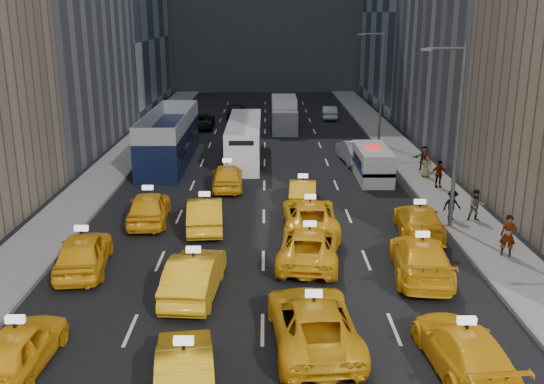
# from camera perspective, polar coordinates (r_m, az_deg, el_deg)

# --- Properties ---
(ground) EXTENTS (160.00, 160.00, 0.00)m
(ground) POSITION_cam_1_polar(r_m,az_deg,el_deg) (19.43, -0.94, -15.71)
(ground) COLOR black
(ground) RESTS_ON ground
(sidewalk_west) EXTENTS (3.00, 90.00, 0.15)m
(sidewalk_west) POSITION_cam_1_polar(r_m,az_deg,el_deg) (44.01, -14.53, 2.45)
(sidewalk_west) COLOR gray
(sidewalk_west) RESTS_ON ground
(sidewalk_east) EXTENTS (3.00, 90.00, 0.15)m
(sidewalk_east) POSITION_cam_1_polar(r_m,az_deg,el_deg) (43.93, 13.13, 2.53)
(sidewalk_east) COLOR gray
(sidewalk_east) RESTS_ON ground
(curb_west) EXTENTS (0.15, 90.00, 0.18)m
(curb_west) POSITION_cam_1_polar(r_m,az_deg,el_deg) (43.68, -12.68, 2.50)
(curb_west) COLOR slate
(curb_west) RESTS_ON ground
(curb_east) EXTENTS (0.15, 90.00, 0.18)m
(curb_east) POSITION_cam_1_polar(r_m,az_deg,el_deg) (43.61, 11.28, 2.56)
(curb_east) COLOR slate
(curb_east) RESTS_ON ground
(streetlight_near) EXTENTS (2.15, 0.22, 9.00)m
(streetlight_near) POSITION_cam_1_polar(r_m,az_deg,el_deg) (30.33, 16.88, 5.46)
(streetlight_near) COLOR #595B60
(streetlight_near) RESTS_ON ground
(streetlight_far) EXTENTS (2.15, 0.22, 9.00)m
(streetlight_far) POSITION_cam_1_polar(r_m,az_deg,el_deg) (49.57, 10.13, 9.95)
(streetlight_far) COLOR #595B60
(streetlight_far) RESTS_ON ground
(taxi_4) EXTENTS (1.98, 4.38, 1.46)m
(taxi_4) POSITION_cam_1_polar(r_m,az_deg,el_deg) (20.21, -22.72, -13.37)
(taxi_4) COLOR #FEB115
(taxi_4) RESTS_ON ground
(taxi_5) EXTENTS (2.16, 4.68, 1.49)m
(taxi_5) POSITION_cam_1_polar(r_m,az_deg,el_deg) (17.81, -8.19, -16.36)
(taxi_5) COLOR #FEB115
(taxi_5) RESTS_ON ground
(taxi_6) EXTENTS (3.06, 5.87, 1.58)m
(taxi_6) POSITION_cam_1_polar(r_m,az_deg,el_deg) (20.01, 3.90, -12.11)
(taxi_6) COLOR #FEB115
(taxi_6) RESTS_ON ground
(taxi_7) EXTENTS (2.41, 5.11, 1.44)m
(taxi_7) POSITION_cam_1_polar(r_m,az_deg,el_deg) (19.57, 17.61, -13.87)
(taxi_7) COLOR #FEB115
(taxi_7) RESTS_ON ground
(taxi_8) EXTENTS (2.51, 5.04, 1.65)m
(taxi_8) POSITION_cam_1_polar(r_m,az_deg,el_deg) (26.47, -17.32, -5.40)
(taxi_8) COLOR #FEB115
(taxi_8) RESTS_ON ground
(taxi_9) EXTENTS (2.12, 5.08, 1.63)m
(taxi_9) POSITION_cam_1_polar(r_m,az_deg,el_deg) (23.36, -7.32, -7.75)
(taxi_9) COLOR #FEB115
(taxi_9) RESTS_ON ground
(taxi_10) EXTENTS (3.17, 5.73, 1.52)m
(taxi_10) POSITION_cam_1_polar(r_m,az_deg,el_deg) (26.22, 3.54, -5.01)
(taxi_10) COLOR #FEB115
(taxi_10) RESTS_ON ground
(taxi_11) EXTENTS (2.84, 5.71, 1.59)m
(taxi_11) POSITION_cam_1_polar(r_m,az_deg,el_deg) (25.52, 13.84, -6.02)
(taxi_11) COLOR #FEB115
(taxi_11) RESTS_ON ground
(taxi_12) EXTENTS (2.28, 4.96, 1.65)m
(taxi_12) POSITION_cam_1_polar(r_m,az_deg,el_deg) (31.60, -11.52, -1.41)
(taxi_12) COLOR #FEB115
(taxi_12) RESTS_ON ground
(taxi_13) EXTENTS (2.09, 4.96, 1.59)m
(taxi_13) POSITION_cam_1_polar(r_m,az_deg,el_deg) (30.26, -6.31, -2.02)
(taxi_13) COLOR #FEB115
(taxi_13) RESTS_ON ground
(taxi_14) EXTENTS (2.60, 5.60, 1.55)m
(taxi_14) POSITION_cam_1_polar(r_m,az_deg,el_deg) (29.84, 3.58, -2.26)
(taxi_14) COLOR #FEB115
(taxi_14) RESTS_ON ground
(taxi_15) EXTENTS (2.49, 5.19, 1.46)m
(taxi_15) POSITION_cam_1_polar(r_m,az_deg,el_deg) (30.13, 13.63, -2.62)
(taxi_15) COLOR #FEB115
(taxi_15) RESTS_ON ground
(taxi_16) EXTENTS (2.06, 4.67, 1.56)m
(taxi_16) POSITION_cam_1_polar(r_m,az_deg,el_deg) (37.06, -4.23, 1.48)
(taxi_16) COLOR #FEB115
(taxi_16) RESTS_ON ground
(taxi_17) EXTENTS (1.74, 4.26, 1.37)m
(taxi_17) POSITION_cam_1_polar(r_m,az_deg,el_deg) (34.22, 2.91, 0.06)
(taxi_17) COLOR #FEB115
(taxi_17) RESTS_ON ground
(nypd_van) EXTENTS (2.32, 5.29, 2.22)m
(nypd_van) POSITION_cam_1_polar(r_m,az_deg,el_deg) (39.62, 9.43, 2.62)
(nypd_van) COLOR silver
(nypd_van) RESTS_ON ground
(double_decker) EXTENTS (4.48, 12.57, 3.58)m
(double_decker) POSITION_cam_1_polar(r_m,az_deg,el_deg) (44.06, -9.65, 5.04)
(double_decker) COLOR black
(double_decker) RESTS_ON ground
(city_bus) EXTENTS (3.30, 11.24, 2.86)m
(city_bus) POSITION_cam_1_polar(r_m,az_deg,el_deg) (44.52, -2.61, 4.89)
(city_bus) COLOR silver
(city_bus) RESTS_ON ground
(box_truck) EXTENTS (2.67, 6.64, 2.97)m
(box_truck) POSITION_cam_1_polar(r_m,az_deg,el_deg) (55.72, 1.16, 7.31)
(box_truck) COLOR silver
(box_truck) RESTS_ON ground
(misc_car_0) EXTENTS (2.26, 5.14, 1.64)m
(misc_car_0) POSITION_cam_1_polar(r_m,az_deg,el_deg) (43.99, 7.78, 3.83)
(misc_car_0) COLOR #A8AAB0
(misc_car_0) RESTS_ON ground
(misc_car_1) EXTENTS (2.41, 4.99, 1.37)m
(misc_car_1) POSITION_cam_1_polar(r_m,az_deg,el_deg) (57.24, -6.64, 6.66)
(misc_car_1) COLOR black
(misc_car_1) RESTS_ON ground
(misc_car_2) EXTENTS (2.41, 5.35, 1.52)m
(misc_car_2) POSITION_cam_1_polar(r_m,az_deg,el_deg) (63.23, 1.09, 7.77)
(misc_car_2) COLOR slate
(misc_car_2) RESTS_ON ground
(misc_car_3) EXTENTS (1.91, 4.66, 1.58)m
(misc_car_3) POSITION_cam_1_polar(r_m,az_deg,el_deg) (62.36, -3.40, 7.65)
(misc_car_3) COLOR black
(misc_car_3) RESTS_ON ground
(misc_car_4) EXTENTS (1.52, 4.09, 1.34)m
(misc_car_4) POSITION_cam_1_polar(r_m,az_deg,el_deg) (62.20, 5.39, 7.47)
(misc_car_4) COLOR #A1A3A9
(misc_car_4) RESTS_ON ground
(pedestrian_0) EXTENTS (0.79, 0.67, 1.85)m
(pedestrian_0) POSITION_cam_1_polar(r_m,az_deg,el_deg) (28.28, 21.34, -3.85)
(pedestrian_0) COLOR gray
(pedestrian_0) RESTS_ON sidewalk_east
(pedestrian_1) EXTENTS (0.83, 0.50, 1.64)m
(pedestrian_1) POSITION_cam_1_polar(r_m,az_deg,el_deg) (32.50, 18.66, -1.19)
(pedestrian_1) COLOR gray
(pedestrian_1) RESTS_ON sidewalk_east
(pedestrian_2) EXTENTS (1.08, 0.67, 1.55)m
(pedestrian_2) POSITION_cam_1_polar(r_m,az_deg,el_deg) (32.31, 16.59, -1.18)
(pedestrian_2) COLOR gray
(pedestrian_2) RESTS_ON sidewalk_east
(pedestrian_3) EXTENTS (1.02, 0.55, 1.66)m
(pedestrian_3) POSITION_cam_1_polar(r_m,az_deg,el_deg) (38.07, 15.41, 1.64)
(pedestrian_3) COLOR gray
(pedestrian_3) RESTS_ON sidewalk_east
(pedestrian_4) EXTENTS (0.77, 0.45, 1.54)m
(pedestrian_4) POSITION_cam_1_polar(r_m,az_deg,el_deg) (40.33, 14.31, 2.45)
(pedestrian_4) COLOR gray
(pedestrian_4) RESTS_ON sidewalk_east
(pedestrian_5) EXTENTS (1.56, 0.61, 1.64)m
(pedestrian_5) POSITION_cam_1_polar(r_m,az_deg,el_deg) (42.14, 14.10, 3.12)
(pedestrian_5) COLOR gray
(pedestrian_5) RESTS_ON sidewalk_east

